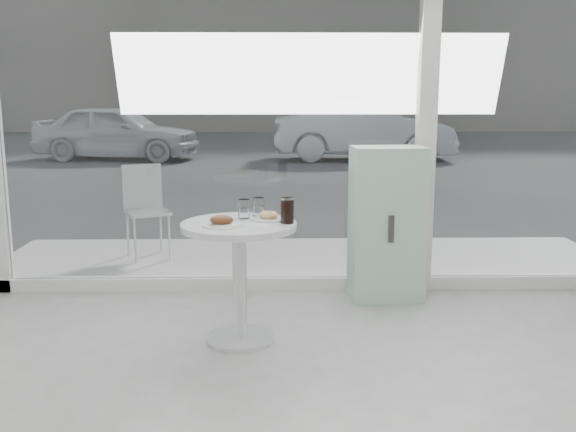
{
  "coord_description": "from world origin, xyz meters",
  "views": [
    {
      "loc": [
        -0.28,
        -1.99,
        1.56
      ],
      "look_at": [
        -0.2,
        1.7,
        0.85
      ],
      "focal_mm": 40.0,
      "sensor_mm": 36.0,
      "label": 1
    }
  ],
  "objects_px": {
    "patio_chair": "(146,205)",
    "water_tumbler_b": "(259,208)",
    "plate_fritter": "(222,222)",
    "mint_cabinet": "(387,224)",
    "cola_glass": "(287,211)",
    "car_silver": "(364,131)",
    "car_white": "(117,132)",
    "plate_donut": "(268,217)",
    "main_table": "(239,257)",
    "water_tumbler_a": "(244,210)"
  },
  "relations": [
    {
      "from": "patio_chair",
      "to": "plate_fritter",
      "type": "xyz_separation_m",
      "value": [
        0.89,
        -2.12,
        0.26
      ]
    },
    {
      "from": "plate_fritter",
      "to": "cola_glass",
      "type": "distance_m",
      "value": 0.41
    },
    {
      "from": "cola_glass",
      "to": "plate_fritter",
      "type": "bearing_deg",
      "value": -167.05
    },
    {
      "from": "plate_fritter",
      "to": "plate_donut",
      "type": "distance_m",
      "value": 0.33
    },
    {
      "from": "main_table",
      "to": "car_white",
      "type": "height_order",
      "value": "car_white"
    },
    {
      "from": "car_white",
      "to": "plate_donut",
      "type": "bearing_deg",
      "value": -153.02
    },
    {
      "from": "main_table",
      "to": "car_silver",
      "type": "xyz_separation_m",
      "value": [
        2.31,
        11.17,
        0.14
      ]
    },
    {
      "from": "car_white",
      "to": "water_tumbler_a",
      "type": "bearing_deg",
      "value": -153.65
    },
    {
      "from": "mint_cabinet",
      "to": "car_silver",
      "type": "distance_m",
      "value": 10.39
    },
    {
      "from": "patio_chair",
      "to": "water_tumbler_b",
      "type": "bearing_deg",
      "value": -82.59
    },
    {
      "from": "main_table",
      "to": "patio_chair",
      "type": "height_order",
      "value": "patio_chair"
    },
    {
      "from": "main_table",
      "to": "cola_glass",
      "type": "bearing_deg",
      "value": -2.53
    },
    {
      "from": "plate_fritter",
      "to": "mint_cabinet",
      "type": "bearing_deg",
      "value": 39.47
    },
    {
      "from": "patio_chair",
      "to": "water_tumbler_a",
      "type": "distance_m",
      "value": 2.14
    },
    {
      "from": "car_white",
      "to": "plate_fritter",
      "type": "bearing_deg",
      "value": -154.55
    },
    {
      "from": "water_tumbler_a",
      "to": "cola_glass",
      "type": "bearing_deg",
      "value": -30.08
    },
    {
      "from": "car_silver",
      "to": "plate_fritter",
      "type": "distance_m",
      "value": 11.53
    },
    {
      "from": "car_silver",
      "to": "plate_donut",
      "type": "relative_size",
      "value": 20.59
    },
    {
      "from": "plate_donut",
      "to": "water_tumbler_a",
      "type": "bearing_deg",
      "value": 157.29
    },
    {
      "from": "patio_chair",
      "to": "plate_fritter",
      "type": "bearing_deg",
      "value": -91.37
    },
    {
      "from": "plate_fritter",
      "to": "cola_glass",
      "type": "height_order",
      "value": "cola_glass"
    },
    {
      "from": "water_tumbler_b",
      "to": "cola_glass",
      "type": "bearing_deg",
      "value": -52.41
    },
    {
      "from": "plate_fritter",
      "to": "patio_chair",
      "type": "bearing_deg",
      "value": 112.69
    },
    {
      "from": "plate_fritter",
      "to": "car_white",
      "type": "bearing_deg",
      "value": 106.46
    },
    {
      "from": "plate_donut",
      "to": "water_tumbler_b",
      "type": "distance_m",
      "value": 0.16
    },
    {
      "from": "main_table",
      "to": "plate_donut",
      "type": "xyz_separation_m",
      "value": [
        0.18,
        0.08,
        0.24
      ]
    },
    {
      "from": "car_white",
      "to": "water_tumbler_b",
      "type": "height_order",
      "value": "car_white"
    },
    {
      "from": "mint_cabinet",
      "to": "water_tumbler_a",
      "type": "bearing_deg",
      "value": -149.38
    },
    {
      "from": "mint_cabinet",
      "to": "plate_fritter",
      "type": "distance_m",
      "value": 1.53
    },
    {
      "from": "plate_fritter",
      "to": "water_tumbler_b",
      "type": "xyz_separation_m",
      "value": [
        0.21,
        0.33,
        0.03
      ]
    },
    {
      "from": "main_table",
      "to": "cola_glass",
      "type": "xyz_separation_m",
      "value": [
        0.3,
        -0.01,
        0.3
      ]
    },
    {
      "from": "main_table",
      "to": "water_tumbler_a",
      "type": "height_order",
      "value": "water_tumbler_a"
    },
    {
      "from": "mint_cabinet",
      "to": "cola_glass",
      "type": "distance_m",
      "value": 1.19
    },
    {
      "from": "patio_chair",
      "to": "car_silver",
      "type": "xyz_separation_m",
      "value": [
        3.29,
        9.15,
        0.15
      ]
    },
    {
      "from": "water_tumbler_a",
      "to": "water_tumbler_b",
      "type": "relative_size",
      "value": 1.01
    },
    {
      "from": "mint_cabinet",
      "to": "plate_donut",
      "type": "xyz_separation_m",
      "value": [
        -0.89,
        -0.78,
        0.21
      ]
    },
    {
      "from": "water_tumbler_a",
      "to": "mint_cabinet",
      "type": "bearing_deg",
      "value": 34.15
    },
    {
      "from": "main_table",
      "to": "cola_glass",
      "type": "height_order",
      "value": "cola_glass"
    },
    {
      "from": "water_tumbler_a",
      "to": "plate_fritter",
      "type": "bearing_deg",
      "value": -115.4
    },
    {
      "from": "plate_donut",
      "to": "water_tumbler_b",
      "type": "bearing_deg",
      "value": 114.43
    },
    {
      "from": "cola_glass",
      "to": "car_silver",
      "type": "bearing_deg",
      "value": 79.81
    },
    {
      "from": "car_white",
      "to": "cola_glass",
      "type": "bearing_deg",
      "value": -152.62
    },
    {
      "from": "plate_fritter",
      "to": "plate_donut",
      "type": "bearing_deg",
      "value": 33.54
    },
    {
      "from": "car_silver",
      "to": "cola_glass",
      "type": "xyz_separation_m",
      "value": [
        -2.01,
        -11.18,
        0.16
      ]
    },
    {
      "from": "mint_cabinet",
      "to": "plate_donut",
      "type": "distance_m",
      "value": 1.2
    },
    {
      "from": "plate_donut",
      "to": "plate_fritter",
      "type": "bearing_deg",
      "value": -146.46
    },
    {
      "from": "mint_cabinet",
      "to": "car_white",
      "type": "bearing_deg",
      "value": 109.92
    },
    {
      "from": "water_tumbler_a",
      "to": "plate_donut",
      "type": "bearing_deg",
      "value": -22.71
    },
    {
      "from": "water_tumbler_b",
      "to": "plate_fritter",
      "type": "bearing_deg",
      "value": -123.01
    },
    {
      "from": "patio_chair",
      "to": "plate_donut",
      "type": "bearing_deg",
      "value": -83.08
    }
  ]
}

